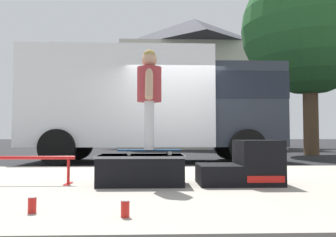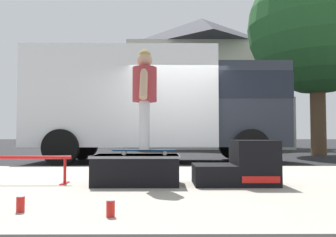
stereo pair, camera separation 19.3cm
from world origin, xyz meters
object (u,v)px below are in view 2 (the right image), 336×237
skate_box (136,169)px  soda_can_b (111,209)px  kicker_ramp (241,166)px  skateboard (144,151)px  skater_kid (145,91)px  street_tree_main (324,31)px  grind_rail (15,163)px  soda_can (20,204)px  box_truck (158,101)px

skate_box → soda_can_b: skate_box is taller
kicker_ramp → skateboard: (-1.22, -0.06, 0.20)m
skater_kid → street_tree_main: size_ratio=0.17×
skater_kid → grind_rail: bearing=175.0°
skateboard → street_tree_main: bearing=54.5°
kicker_ramp → soda_can_b: 2.26m
soda_can_b → kicker_ramp: bearing=52.3°
kicker_ramp → skateboard: 1.24m
soda_can → street_tree_main: street_tree_main is taller
soda_can → skateboard: bearing=59.7°
skateboard → box_truck: bearing=89.4°
box_truck → street_tree_main: (6.29, 3.41, 3.06)m
soda_can → street_tree_main: (7.25, 10.46, 4.58)m
soda_can_b → grind_rail: bearing=129.0°
kicker_ramp → skate_box: bearing=180.0°
grind_rail → soda_can_b: (1.52, -1.87, -0.20)m
skater_kid → soda_can: size_ratio=10.00×
skateboard → soda_can_b: bearing=-95.1°
soda_can_b → box_truck: (0.21, 7.23, 1.52)m
skate_box → skater_kid: skater_kid is taller
skater_kid → soda_can_b: skater_kid is taller
skate_box → kicker_ramp: 1.33m
skateboard → skater_kid: bearing=104.0°
grind_rail → street_tree_main: street_tree_main is taller
skate_box → soda_can_b: bearing=-91.6°
skater_kid → skateboard: bearing=-76.0°
skater_kid → box_truck: (0.06, 5.50, 0.40)m
skateboard → street_tree_main: size_ratio=0.11×
kicker_ramp → street_tree_main: (5.12, 8.85, 4.41)m
skateboard → box_truck: box_truck is taller
grind_rail → skateboard: size_ratio=1.82×
grind_rail → soda_can: grind_rail is taller
skater_kid → box_truck: box_truck is taller
skate_box → box_truck: 5.62m
soda_can_b → street_tree_main: size_ratio=0.02×
kicker_ramp → street_tree_main: size_ratio=0.14×
skate_box → grind_rail: bearing=176.9°
grind_rail → skater_kid: size_ratio=1.14×
street_tree_main → kicker_ramp: bearing=-120.1°
kicker_ramp → skater_kid: (-1.22, -0.06, 0.95)m
soda_can_b → street_tree_main: 13.28m
kicker_ramp → box_truck: size_ratio=0.15×
grind_rail → soda_can: bearing=-65.8°
grind_rail → box_truck: 5.78m
kicker_ramp → box_truck: box_truck is taller
soda_can_b → box_truck: size_ratio=0.02×
kicker_ramp → box_truck: (-1.17, 5.44, 1.35)m
skate_box → soda_can_b: (-0.05, -1.78, -0.14)m
skate_box → box_truck: box_truck is taller
kicker_ramp → box_truck: bearing=102.1°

